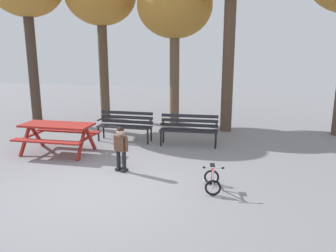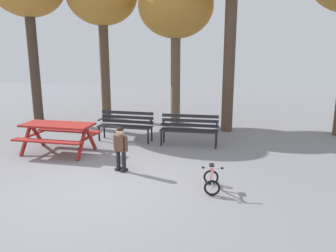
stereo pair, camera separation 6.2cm
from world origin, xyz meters
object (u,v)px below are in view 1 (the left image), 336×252
park_bench_far_left (125,124)px  park_bench_left (189,127)px  child_standing (121,145)px  kids_bicycle (212,180)px  picnic_table (57,131)px

park_bench_far_left → park_bench_left: size_ratio=0.99×
child_standing → park_bench_far_left: bearing=109.2°
child_standing → kids_bicycle: child_standing is taller
kids_bicycle → picnic_table: bearing=161.8°
kids_bicycle → child_standing: bearing=166.1°
picnic_table → child_standing: child_standing is taller
park_bench_left → kids_bicycle: (0.99, -2.91, -0.31)m
park_bench_far_left → park_bench_left: (1.90, -0.02, 0.00)m
park_bench_left → child_standing: 2.62m
park_bench_left → child_standing: bearing=-113.7°
park_bench_far_left → park_bench_left: 1.90m
picnic_table → park_bench_left: 3.50m
picnic_table → child_standing: bearing=-22.3°
picnic_table → park_bench_far_left: park_bench_far_left is taller
picnic_table → park_bench_far_left: size_ratio=1.15×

